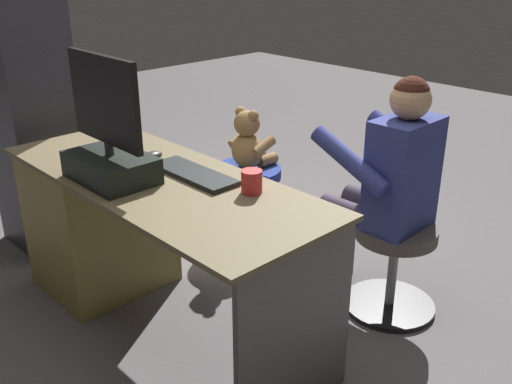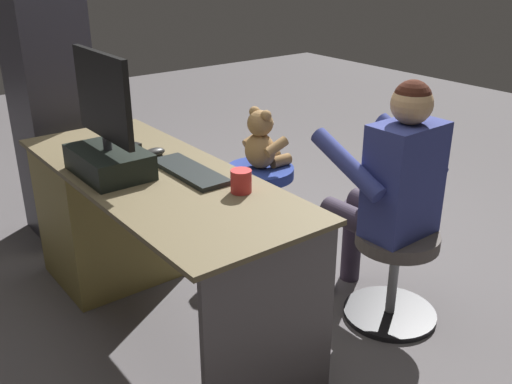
{
  "view_description": "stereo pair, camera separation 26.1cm",
  "coord_description": "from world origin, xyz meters",
  "px_view_note": "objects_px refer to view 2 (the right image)",
  "views": [
    {
      "loc": [
        -1.86,
        1.65,
        1.59
      ],
      "look_at": [
        -0.12,
        -0.02,
        0.56
      ],
      "focal_mm": 40.7,
      "sensor_mm": 36.0,
      "label": 1
    },
    {
      "loc": [
        -2.03,
        1.45,
        1.59
      ],
      "look_at": [
        -0.12,
        -0.02,
        0.56
      ],
      "focal_mm": 40.7,
      "sensor_mm": 36.0,
      "label": 2
    }
  ],
  "objects_px": {
    "keyboard": "(189,171)",
    "person": "(388,183)",
    "monitor": "(107,142)",
    "cup": "(241,181)",
    "teddy_bear": "(262,142)",
    "desk": "(117,212)",
    "tv_remote": "(126,148)",
    "visitor_chair": "(394,267)",
    "computer_mouse": "(155,152)",
    "office_chair_teddy": "(260,196)"
  },
  "relations": [
    {
      "from": "desk",
      "to": "teddy_bear",
      "type": "distance_m",
      "value": 0.9
    },
    {
      "from": "keyboard",
      "to": "visitor_chair",
      "type": "distance_m",
      "value": 1.01
    },
    {
      "from": "desk",
      "to": "visitor_chair",
      "type": "relative_size",
      "value": 3.7
    },
    {
      "from": "computer_mouse",
      "to": "tv_remote",
      "type": "xyz_separation_m",
      "value": [
        0.15,
        0.07,
        -0.01
      ]
    },
    {
      "from": "desk",
      "to": "teddy_bear",
      "type": "height_order",
      "value": "teddy_bear"
    },
    {
      "from": "desk",
      "to": "tv_remote",
      "type": "bearing_deg",
      "value": -158.15
    },
    {
      "from": "monitor",
      "to": "tv_remote",
      "type": "xyz_separation_m",
      "value": [
        0.23,
        -0.18,
        -0.13
      ]
    },
    {
      "from": "tv_remote",
      "to": "teddy_bear",
      "type": "height_order",
      "value": "teddy_bear"
    },
    {
      "from": "monitor",
      "to": "keyboard",
      "type": "distance_m",
      "value": 0.35
    },
    {
      "from": "cup",
      "to": "tv_remote",
      "type": "xyz_separation_m",
      "value": [
        0.72,
        0.13,
        -0.04
      ]
    },
    {
      "from": "cup",
      "to": "visitor_chair",
      "type": "distance_m",
      "value": 0.88
    },
    {
      "from": "cup",
      "to": "office_chair_teddy",
      "type": "xyz_separation_m",
      "value": [
        0.77,
        -0.7,
        -0.51
      ]
    },
    {
      "from": "cup",
      "to": "visitor_chair",
      "type": "height_order",
      "value": "cup"
    },
    {
      "from": "tv_remote",
      "to": "visitor_chair",
      "type": "relative_size",
      "value": 0.35
    },
    {
      "from": "cup",
      "to": "teddy_bear",
      "type": "bearing_deg",
      "value": -42.45
    },
    {
      "from": "cup",
      "to": "teddy_bear",
      "type": "distance_m",
      "value": 1.07
    },
    {
      "from": "person",
      "to": "tv_remote",
      "type": "bearing_deg",
      "value": 42.75
    },
    {
      "from": "cup",
      "to": "tv_remote",
      "type": "height_order",
      "value": "cup"
    },
    {
      "from": "tv_remote",
      "to": "office_chair_teddy",
      "type": "distance_m",
      "value": 0.95
    },
    {
      "from": "computer_mouse",
      "to": "desk",
      "type": "bearing_deg",
      "value": 23.29
    },
    {
      "from": "visitor_chair",
      "to": "person",
      "type": "relative_size",
      "value": 0.39
    },
    {
      "from": "keyboard",
      "to": "tv_remote",
      "type": "height_order",
      "value": "keyboard"
    },
    {
      "from": "keyboard",
      "to": "person",
      "type": "relative_size",
      "value": 0.38
    },
    {
      "from": "keyboard",
      "to": "computer_mouse",
      "type": "distance_m",
      "value": 0.28
    },
    {
      "from": "keyboard",
      "to": "person",
      "type": "xyz_separation_m",
      "value": [
        -0.44,
        -0.73,
        -0.09
      ]
    },
    {
      "from": "monitor",
      "to": "office_chair_teddy",
      "type": "xyz_separation_m",
      "value": [
        0.29,
        -1.01,
        -0.6
      ]
    },
    {
      "from": "keyboard",
      "to": "computer_mouse",
      "type": "height_order",
      "value": "computer_mouse"
    },
    {
      "from": "teddy_bear",
      "to": "monitor",
      "type": "bearing_deg",
      "value": 105.86
    },
    {
      "from": "keyboard",
      "to": "teddy_bear",
      "type": "xyz_separation_m",
      "value": [
        0.49,
        -0.76,
        -0.15
      ]
    },
    {
      "from": "visitor_chair",
      "to": "tv_remote",
      "type": "bearing_deg",
      "value": 40.16
    },
    {
      "from": "keyboard",
      "to": "teddy_bear",
      "type": "distance_m",
      "value": 0.92
    },
    {
      "from": "cup",
      "to": "office_chair_teddy",
      "type": "distance_m",
      "value": 1.16
    },
    {
      "from": "keyboard",
      "to": "cup",
      "type": "height_order",
      "value": "cup"
    },
    {
      "from": "keyboard",
      "to": "office_chair_teddy",
      "type": "height_order",
      "value": "keyboard"
    },
    {
      "from": "monitor",
      "to": "computer_mouse",
      "type": "relative_size",
      "value": 5.19
    },
    {
      "from": "teddy_bear",
      "to": "office_chair_teddy",
      "type": "bearing_deg",
      "value": 90.0
    },
    {
      "from": "monitor",
      "to": "cup",
      "type": "relative_size",
      "value": 5.6
    },
    {
      "from": "teddy_bear",
      "to": "visitor_chair",
      "type": "distance_m",
      "value": 1.06
    },
    {
      "from": "desk",
      "to": "office_chair_teddy",
      "type": "relative_size",
      "value": 3.45
    },
    {
      "from": "keyboard",
      "to": "computer_mouse",
      "type": "relative_size",
      "value": 4.38
    },
    {
      "from": "keyboard",
      "to": "visitor_chair",
      "type": "bearing_deg",
      "value": -125.6
    },
    {
      "from": "office_chair_teddy",
      "to": "visitor_chair",
      "type": "height_order",
      "value": "same"
    },
    {
      "from": "cup",
      "to": "tv_remote",
      "type": "relative_size",
      "value": 0.59
    },
    {
      "from": "desk",
      "to": "monitor",
      "type": "xyz_separation_m",
      "value": [
        -0.33,
        0.15,
        0.48
      ]
    },
    {
      "from": "computer_mouse",
      "to": "person",
      "type": "relative_size",
      "value": 0.09
    },
    {
      "from": "keyboard",
      "to": "teddy_bear",
      "type": "bearing_deg",
      "value": -57.44
    },
    {
      "from": "office_chair_teddy",
      "to": "person",
      "type": "xyz_separation_m",
      "value": [
        -0.93,
        0.02,
        0.39
      ]
    },
    {
      "from": "office_chair_teddy",
      "to": "visitor_chair",
      "type": "distance_m",
      "value": 1.01
    },
    {
      "from": "visitor_chair",
      "to": "teddy_bear",
      "type": "bearing_deg",
      "value": -1.88
    },
    {
      "from": "office_chair_teddy",
      "to": "keyboard",
      "type": "bearing_deg",
      "value": 123.0
    }
  ]
}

